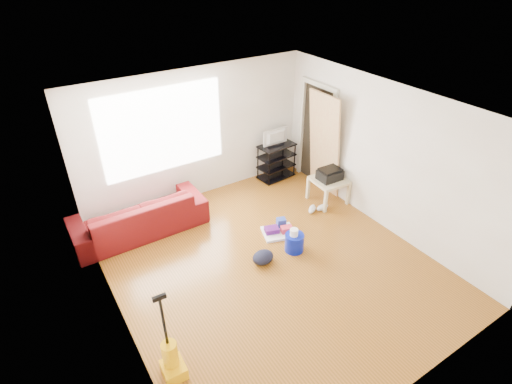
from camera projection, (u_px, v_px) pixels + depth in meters
room at (271, 191)px, 5.70m from camera, size 4.51×5.01×2.51m
sofa at (142, 230)px, 6.97m from camera, size 2.24×0.88×0.65m
tv_stand at (276, 161)px, 8.36m from camera, size 0.79×0.50×0.76m
tv at (277, 138)px, 8.07m from camera, size 0.57×0.08×0.33m
side_table at (329, 183)px, 7.55m from camera, size 0.63×0.63×0.49m
printer at (330, 174)px, 7.45m from camera, size 0.44×0.34×0.22m
bucket at (294, 250)px, 6.53m from camera, size 0.39×0.39×0.31m
toilet_paper at (294, 240)px, 6.40m from camera, size 0.13×0.13×0.12m
cleaning_tray at (279, 230)px, 6.89m from camera, size 0.64×0.57×0.19m
backpack at (263, 262)px, 6.28m from camera, size 0.39×0.33×0.19m
sneakers at (317, 208)px, 7.46m from camera, size 0.48×0.25×0.11m
vacuum at (172, 360)px, 4.54m from camera, size 0.27×0.30×1.22m
door_panel at (320, 189)px, 8.15m from camera, size 0.25×0.81×2.01m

